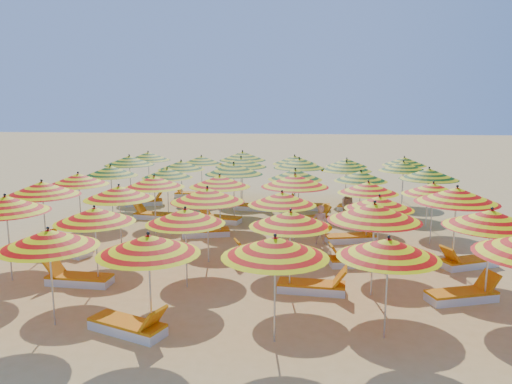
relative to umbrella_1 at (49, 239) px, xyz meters
The scene contains 62 objects.
ground 8.38m from the umbrella_1, 64.30° to the left, with size 120.00×120.00×0.00m, color #E2B164.
umbrella_1 is the anchor object (origin of this frame).
umbrella_2 2.26m from the umbrella_1, ahead, with size 2.70×2.70×2.22m.
umbrella_3 4.81m from the umbrella_1, ahead, with size 2.53×2.53×2.26m.
umbrella_4 7.02m from the umbrella_1, ahead, with size 2.71×2.71×2.18m.
umbrella_6 3.55m from the umbrella_1, 135.64° to the left, with size 2.78×2.78×2.40m.
umbrella_7 2.32m from the umbrella_1, 90.55° to the left, with size 2.20×2.20×2.18m.
umbrella_8 3.40m from the umbrella_1, 47.16° to the left, with size 2.24×2.24×2.17m.
umbrella_9 5.54m from the umbrella_1, 25.76° to the left, with size 2.68×2.68×2.19m.
umbrella_10 7.44m from the umbrella_1, 19.34° to the left, with size 2.88×2.88×2.43m.
umbrella_11 9.99m from the umbrella_1, 13.58° to the left, with size 2.94×2.94×2.35m.
umbrella_12 5.44m from the umbrella_1, 120.37° to the left, with size 2.88×2.88×2.44m.
umbrella_13 5.00m from the umbrella_1, 94.71° to the left, with size 2.59×2.59×2.30m.
umbrella_14 5.24m from the umbrella_1, 62.27° to the left, with size 2.68×2.68×2.35m.
umbrella_15 6.84m from the umbrella_1, 47.42° to the left, with size 2.45×2.45×2.19m.
umbrella_16 8.96m from the umbrella_1, 33.55° to the left, with size 2.47×2.47×2.13m.
umbrella_17 10.71m from the umbrella_1, 26.44° to the left, with size 3.08×3.08×2.48m.
umbrella_18 7.89m from the umbrella_1, 111.27° to the left, with size 2.82×2.82×2.31m.
umbrella_19 7.33m from the umbrella_1, 90.29° to the left, with size 2.53×2.53×2.26m.
umbrella_20 7.83m from the umbrella_1, 73.03° to the left, with size 2.88×2.88×2.31m.
umbrella_21 8.67m from the umbrella_1, 55.24° to the left, with size 2.79×2.79×2.45m.
umbrella_22 10.43m from the umbrella_1, 44.71° to the left, with size 2.70×2.70×2.18m.
umbrella_23 12.03m from the umbrella_1, 37.46° to the left, with size 2.57×2.57×2.18m.
umbrella_24 9.96m from the umbrella_1, 105.02° to the left, with size 2.52×2.52×2.31m.
umbrella_25 10.01m from the umbrella_1, 91.98° to the left, with size 2.46×2.46×2.19m.
umbrella_26 10.12m from the umbrella_1, 76.10° to the left, with size 2.42×2.42×2.46m.
umbrella_27 10.88m from the umbrella_1, 63.43° to the left, with size 2.77×2.77×2.26m.
umbrella_28 12.37m from the umbrella_1, 53.20° to the left, with size 2.19×2.19×2.20m.
umbrella_29 13.97m from the umbrella_1, 44.55° to the left, with size 2.76×2.76×2.36m.
umbrella_30 12.77m from the umbrella_1, 102.85° to the left, with size 2.32×2.32×2.42m.
umbrella_31 12.22m from the umbrella_1, 91.60° to the left, with size 2.34×2.34×2.24m.
umbrella_32 12.44m from the umbrella_1, 78.95° to the left, with size 2.41×2.41×2.44m.
umbrella_33 13.32m from the umbrella_1, 68.17° to the left, with size 2.32×2.32×2.40m.
umbrella_34 14.02m from the umbrella_1, 60.03° to the left, with size 2.31×2.31×2.32m.
umbrella_35 15.72m from the umbrella_1, 52.88° to the left, with size 2.30×2.30×2.29m.
umbrella_36 14.96m from the umbrella_1, 100.39° to the left, with size 2.40×2.40×2.37m.
umbrella_37 14.66m from the umbrella_1, 89.82° to the left, with size 2.47×2.47×2.20m.
umbrella_38 14.88m from the umbrella_1, 81.87° to the left, with size 2.81×2.81×2.45m.
umbrella_39 15.35m from the umbrella_1, 72.23° to the left, with size 2.75×2.75×2.28m.
umbrella_40 16.48m from the umbrella_1, 64.08° to the left, with size 2.67×2.67×2.13m.
umbrella_41 17.93m from the umbrella_1, 56.30° to the left, with size 2.46×2.46×2.23m.
lounger_0 2.50m from the umbrella_1, ahead, with size 1.82×1.17×0.69m.
lounger_1 3.05m from the umbrella_1, 104.53° to the left, with size 1.76×0.67×0.69m.
lounger_2 6.38m from the umbrella_1, 24.24° to the left, with size 1.77×0.71×0.69m.
lounger_3 9.66m from the umbrella_1, 14.27° to the left, with size 1.83×1.12×0.69m.
lounger_4 5.71m from the umbrella_1, 114.41° to the left, with size 1.82×1.22×0.69m.
lounger_5 6.69m from the umbrella_1, 51.32° to the left, with size 1.82×1.22×0.69m.
lounger_6 8.55m from the umbrella_1, 34.69° to the left, with size 1.81×0.88×0.69m.
lounger_7 11.39m from the umbrella_1, 26.26° to the left, with size 1.82×1.25×0.69m.
lounger_8 7.91m from the umbrella_1, 77.35° to the left, with size 1.83×1.04×0.69m.
lounger_9 10.23m from the umbrella_1, 46.72° to the left, with size 1.82×0.99×0.69m.
lounger_10 10.16m from the umbrella_1, 95.41° to the left, with size 1.80×0.85×0.69m.
lounger_11 9.99m from the umbrella_1, 79.26° to the left, with size 1.82×0.99×0.69m.
lounger_12 11.50m from the umbrella_1, 61.26° to the left, with size 1.82×1.22×0.69m.
lounger_13 12.69m from the umbrella_1, 50.97° to the left, with size 1.82×0.95×0.69m.
lounger_14 12.94m from the umbrella_1, 100.08° to the left, with size 1.83×1.14×0.69m.
lounger_15 12.59m from the umbrella_1, 76.16° to the left, with size 1.80×0.82×0.69m.
lounger_16 13.75m from the umbrella_1, 66.42° to the left, with size 1.75×0.63×0.69m.
lounger_17 14.54m from the umbrella_1, 58.24° to the left, with size 1.83×1.07×0.69m.
lounger_18 14.93m from the umbrella_1, 92.13° to the left, with size 1.75×0.63×0.69m.
beachgoer_b 12.08m from the umbrella_1, 54.52° to the left, with size 0.71×0.56×1.47m, color tan.
beachgoer_a 9.15m from the umbrella_1, 50.10° to the left, with size 0.49×0.32×1.36m, color tan.
Camera 1 is at (1.91, -16.95, 4.76)m, focal length 35.00 mm.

